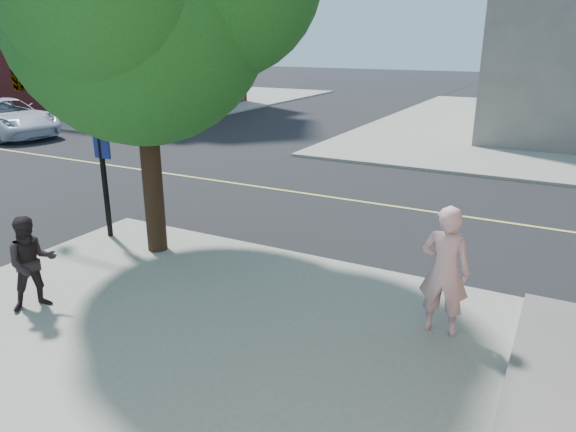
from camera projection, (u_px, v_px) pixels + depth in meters
The scene contains 8 objects.
ground at pixel (158, 229), 13.23m from camera, with size 140.00×140.00×0.00m, color black.
road_ew at pixel (253, 186), 17.00m from camera, with size 140.00×9.00×0.01m, color black.
road_ns at pixel (12, 198), 15.69m from camera, with size 9.00×140.00×0.01m, color black.
sidewalk_nw at pixel (115, 98), 41.48m from camera, with size 26.00×25.00×0.12m, color gray.
man_on_phone at pixel (444, 271), 8.06m from camera, with size 0.75×0.49×2.06m, color #E4A4A6.
pedestrian at pixel (32, 263), 8.88m from camera, with size 0.79×0.61×1.62m, color black.
signal_pole at pixel (29, 80), 12.25m from camera, with size 3.74×0.42×4.23m.
car_a at pixel (4, 118), 25.33m from camera, with size 2.91×6.32×1.76m, color silver.
Camera 1 is at (8.70, -9.48, 4.48)m, focal length 33.46 mm.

